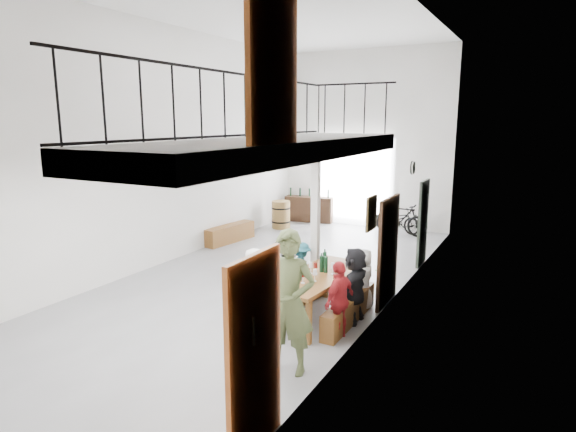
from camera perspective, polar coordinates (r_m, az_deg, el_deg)
The scene contains 24 objects.
floor at distance 10.59m, azimuth -2.22°, elevation -7.17°, with size 12.00×12.00×0.00m, color slate.
room_walls at distance 10.05m, azimuth -2.38°, elevation 12.43°, with size 12.00×12.00×12.00m.
gateway_portal at distance 15.72m, azimuth 7.46°, elevation 4.08°, with size 2.80×0.08×2.80m, color white.
right_wall_decor at distance 7.38m, azimuth 8.53°, elevation -1.47°, with size 0.07×8.28×5.07m.
balcony at distance 6.36m, azimuth -1.23°, elevation 7.73°, with size 1.52×5.62×4.00m.
tasting_table at distance 8.26m, azimuth 3.65°, elevation -7.44°, with size 1.10×2.28×0.79m.
bench_inner at distance 8.75m, azimuth -0.41°, elevation -9.42°, with size 0.36×2.27×0.52m, color brown.
bench_wall at distance 8.31m, azimuth 7.25°, elevation -11.01°, with size 0.25×1.89×0.43m, color brown.
tableware at distance 8.09m, azimuth 3.01°, elevation -6.20°, with size 0.56×1.30×0.35m.
side_bench at distance 13.52m, azimuth -6.93°, elevation -2.08°, with size 0.38×1.72×0.48m, color brown.
oak_barrel at distance 15.12m, azimuth -0.84°, elevation 0.17°, with size 0.59×0.59×0.86m.
serving_counter at distance 16.13m, azimuth 2.52°, elevation 0.83°, with size 1.59×0.44×0.84m, color #372113.
counter_bottles at distance 16.05m, azimuth 2.55°, elevation 2.80°, with size 1.33×0.30×0.28m.
guest_left_a at distance 7.95m, azimuth -3.87°, elevation -8.50°, with size 0.65×0.43×1.34m, color silver.
guest_left_b at distance 8.47m, azimuth -1.37°, elevation -7.93°, with size 0.41×0.27×1.14m, color #246778.
guest_left_c at distance 8.87m, azimuth 0.41°, elevation -6.64°, with size 0.61×0.47×1.25m, color silver.
guest_left_d at distance 9.44m, azimuth 1.63°, elevation -6.21°, with size 0.67×0.38×1.03m, color #246778.
guest_right_a at distance 7.60m, azimuth 6.11°, elevation -9.85°, with size 0.73×0.30×1.25m, color maroon.
guest_right_b at distance 8.18m, azimuth 7.88°, elevation -8.13°, with size 1.21×0.38×1.30m, color black.
guest_right_c at distance 8.78m, azimuth 8.92°, elevation -7.42°, with size 0.55×0.36×1.12m, color silver.
host_standing at distance 6.48m, azimuth 0.12°, elevation -10.20°, with size 0.72×0.47×1.97m, color #46512D.
potted_plant at distance 10.05m, azimuth 11.56°, elevation -6.98°, with size 0.43×0.38×0.48m, color #195119.
bicycle_near at distance 14.92m, azimuth 12.78°, elevation -0.35°, with size 0.54×1.56×0.82m, color black.
bicycle_far at distance 14.60m, azimuth 13.29°, elevation -0.33°, with size 0.46×1.62×0.97m, color black.
Camera 1 is at (5.09, -8.66, 3.37)m, focal length 30.00 mm.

